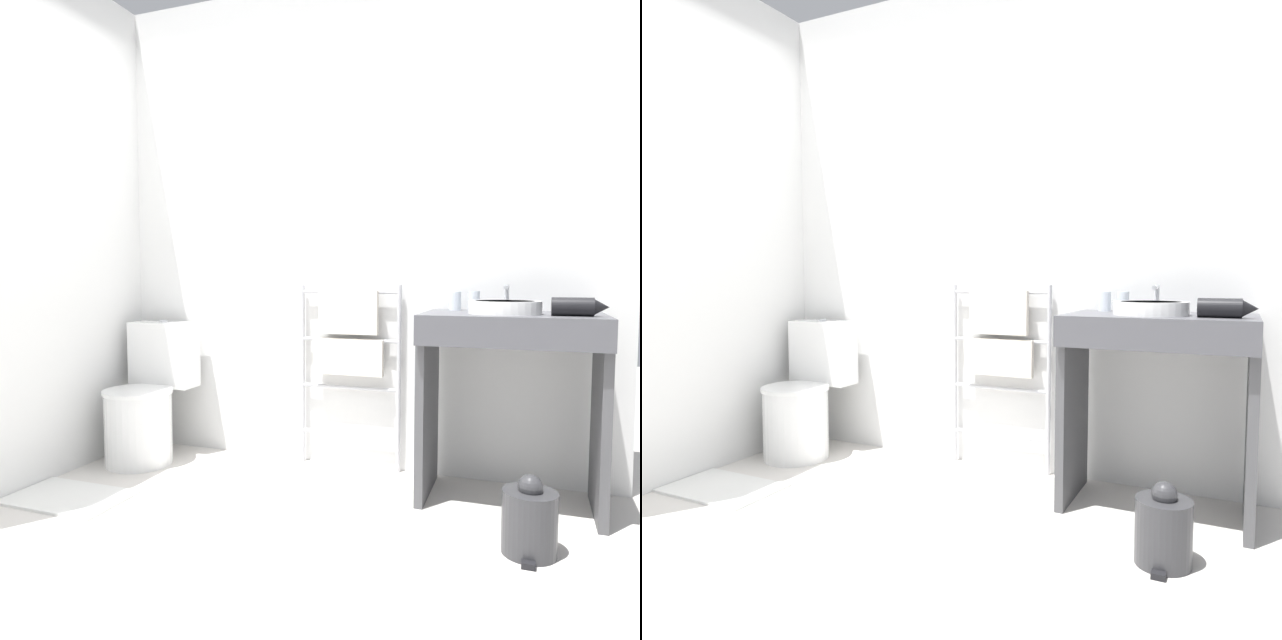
% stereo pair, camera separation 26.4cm
% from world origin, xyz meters
% --- Properties ---
extents(ground_plane, '(12.00, 12.00, 0.00)m').
position_xyz_m(ground_plane, '(0.00, 0.00, 0.00)').
color(ground_plane, silver).
extents(wall_back, '(2.93, 0.12, 2.67)m').
position_xyz_m(wall_back, '(0.00, 1.44, 1.34)').
color(wall_back, white).
rests_on(wall_back, ground_plane).
extents(wall_side, '(0.12, 2.05, 2.67)m').
position_xyz_m(wall_side, '(-1.41, 0.69, 1.34)').
color(wall_side, white).
rests_on(wall_side, ground_plane).
extents(toilet, '(0.40, 0.53, 0.80)m').
position_xyz_m(toilet, '(-1.08, 1.06, 0.33)').
color(toilet, white).
rests_on(toilet, ground_plane).
extents(towel_radiator, '(0.58, 0.06, 1.02)m').
position_xyz_m(towel_radiator, '(0.06, 1.33, 0.69)').
color(towel_radiator, silver).
rests_on(towel_radiator, ground_plane).
extents(vanity_counter, '(0.80, 0.53, 0.89)m').
position_xyz_m(vanity_counter, '(0.91, 1.10, 0.58)').
color(vanity_counter, '#4C4C51').
rests_on(vanity_counter, ground_plane).
extents(sink_basin, '(0.32, 0.32, 0.06)m').
position_xyz_m(sink_basin, '(0.88, 1.08, 0.92)').
color(sink_basin, white).
rests_on(sink_basin, vanity_counter).
extents(faucet, '(0.02, 0.10, 0.13)m').
position_xyz_m(faucet, '(0.88, 1.26, 0.97)').
color(faucet, silver).
rests_on(faucet, vanity_counter).
extents(cup_near_wall, '(0.06, 0.06, 0.09)m').
position_xyz_m(cup_near_wall, '(0.63, 1.31, 0.94)').
color(cup_near_wall, silver).
rests_on(cup_near_wall, vanity_counter).
extents(cup_near_edge, '(0.06, 0.06, 0.10)m').
position_xyz_m(cup_near_edge, '(0.72, 1.27, 0.94)').
color(cup_near_edge, silver).
rests_on(cup_near_edge, vanity_counter).
extents(hair_dryer, '(0.23, 0.17, 0.08)m').
position_xyz_m(hair_dryer, '(1.17, 1.04, 0.93)').
color(hair_dryer, black).
rests_on(hair_dryer, vanity_counter).
extents(trash_bin, '(0.20, 0.24, 0.31)m').
position_xyz_m(trash_bin, '(1.00, 0.62, 0.13)').
color(trash_bin, '#333335').
rests_on(trash_bin, ground_plane).
extents(bath_mat, '(0.56, 0.36, 0.01)m').
position_xyz_m(bath_mat, '(-1.06, 0.44, 0.01)').
color(bath_mat, silver).
rests_on(bath_mat, ground_plane).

